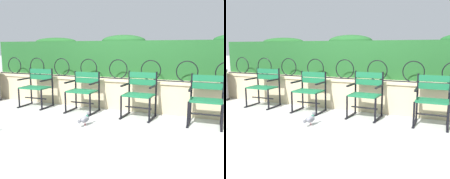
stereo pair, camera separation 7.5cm
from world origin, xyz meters
The scene contains 9 objects.
ground_plane centered at (0.00, 0.00, 0.00)m, with size 60.00×60.00×0.00m, color #ADADA8.
stone_wall centered at (0.00, 0.92, 0.33)m, with size 7.49×0.41×0.66m.
iron_arch_fence centered at (-0.14, 0.84, 0.85)m, with size 6.94×0.02×0.42m.
hedge_row centered at (0.00, 1.39, 1.11)m, with size 7.34×0.60×0.95m.
park_chair_leftmost centered at (-1.95, 0.40, 0.47)m, with size 0.65×0.55×0.86m.
park_chair_centre_left centered at (-0.74, 0.38, 0.46)m, with size 0.61×0.53×0.83m.
park_chair_centre_right centered at (0.46, 0.41, 0.47)m, with size 0.60×0.54×0.87m.
park_chair_rightmost centered at (1.65, 0.37, 0.46)m, with size 0.57×0.53×0.87m.
pigeon_far_side centered at (-0.25, -0.48, 0.11)m, with size 0.14×0.29×0.22m.
Camera 1 is at (1.80, -4.21, 1.34)m, focal length 40.85 mm.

